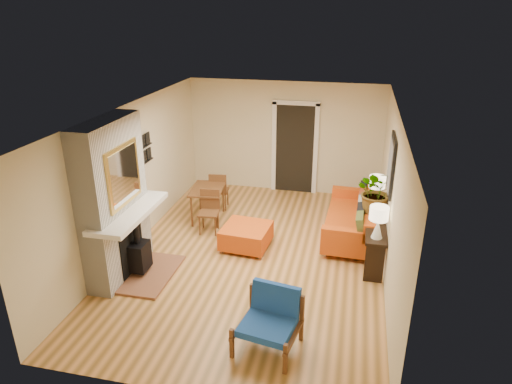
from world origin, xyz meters
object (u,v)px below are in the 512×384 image
lamp_near (379,218)px  lamp_far (377,186)px  ottoman (246,235)px  houseplant (377,191)px  sofa (355,219)px  dining_table (211,195)px  console_table (375,227)px  blue_chair (271,316)px

lamp_near → lamp_far: size_ratio=1.00×
ottoman → lamp_far: (2.27, 0.88, 0.82)m
houseplant → ottoman: bearing=-168.8°
sofa → dining_table: size_ratio=1.34×
houseplant → lamp_far: bearing=88.7°
console_table → houseplant: (-0.01, 0.27, 0.57)m
blue_chair → console_table: size_ratio=0.47×
blue_chair → houseplant: houseplant is taller
sofa → console_table: bearing=-64.1°
dining_table → lamp_near: bearing=-24.9°
blue_chair → lamp_far: bearing=68.1°
console_table → houseplant: bearing=92.2°
blue_chair → console_table: (1.34, 2.64, 0.15)m
console_table → lamp_near: 0.85m
ottoman → blue_chair: (0.93, -2.46, 0.19)m
blue_chair → console_table: 2.96m
sofa → dining_table: 2.94m
console_table → houseplant: 0.62m
dining_table → sofa: bearing=-2.5°
lamp_near → dining_table: bearing=155.1°
blue_chair → dining_table: size_ratio=0.55×
sofa → lamp_far: 0.78m
dining_table → houseplant: bearing=-9.7°
blue_chair → houseplant: 3.27m
lamp_near → houseplant: 0.96m
console_table → lamp_near: size_ratio=3.43×
lamp_far → blue_chair: bearing=-111.9°
lamp_near → ottoman: bearing=167.3°
sofa → blue_chair: size_ratio=2.44×
ottoman → houseplant: 2.47m
sofa → ottoman: size_ratio=2.40×
ottoman → dining_table: 1.45m
lamp_near → houseplant: bearing=90.6°
blue_chair → console_table: bearing=63.1°
sofa → dining_table: (-2.93, 0.13, 0.19)m
blue_chair → lamp_near: (1.34, 1.94, 0.63)m
dining_table → console_table: 3.37m
sofa → houseplant: size_ratio=2.56×
houseplant → sofa: bearing=127.3°
sofa → ottoman: (-1.93, -0.88, -0.12)m
sofa → houseplant: houseplant is taller
blue_chair → lamp_near: size_ratio=1.63×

